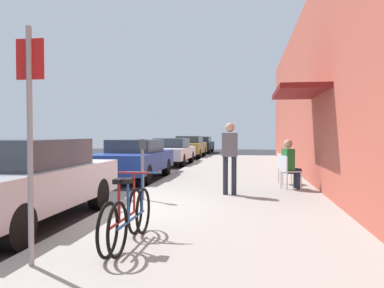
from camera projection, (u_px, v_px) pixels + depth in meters
The scene contains 16 objects.
ground_plane at pixel (109, 212), 7.44m from camera, with size 60.00×60.00×0.00m, color #2D2D30.
sidewalk_slab at pixel (228, 195), 9.08m from camera, with size 4.50×32.00×0.12m, color #9E9B93.
building_facade at pixel (332, 78), 8.64m from camera, with size 1.40×32.00×5.72m.
parked_car_0 at pixel (24, 180), 6.46m from camera, with size 1.80×4.40×1.46m.
parked_car_1 at pixel (135, 158), 12.72m from camera, with size 1.80×4.40×1.36m.
parked_car_2 at pixel (172, 151), 18.76m from camera, with size 1.80×4.40×1.33m.
parked_car_3 at pixel (189, 146), 24.38m from camera, with size 1.80×4.40×1.40m.
parked_car_4 at pixel (201, 144), 30.23m from camera, with size 1.80×4.40×1.32m.
parking_meter at pixel (142, 165), 8.14m from camera, with size 0.12×0.10×1.32m.
street_sign at pixel (30, 127), 4.04m from camera, with size 0.32×0.06×2.60m.
bicycle_0 at pixel (132, 217), 4.85m from camera, with size 0.46×1.71×0.90m.
bicycle_1 at pixel (123, 217), 4.83m from camera, with size 0.46×1.71×0.90m.
cafe_chair_0 at pixel (288, 170), 9.72m from camera, with size 0.56×0.56×0.87m.
seated_patron_0 at pixel (290, 162), 9.73m from camera, with size 0.51×0.47×1.29m.
cafe_chair_1 at pixel (284, 166), 10.68m from camera, with size 0.53×0.53×0.87m.
pedestrian_standing at pixel (230, 152), 8.79m from camera, with size 0.36×0.22×1.70m.
Camera 1 is at (2.75, -7.07, 1.56)m, focal length 34.93 mm.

